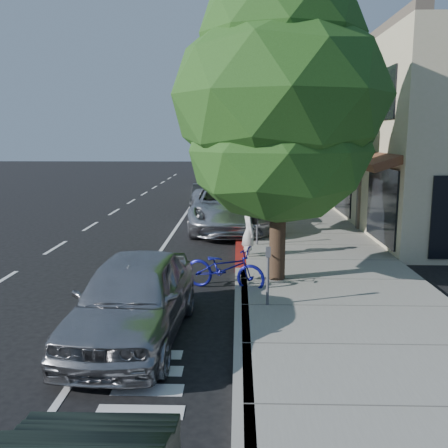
{
  "coord_description": "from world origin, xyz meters",
  "views": [
    {
      "loc": [
        -0.08,
        -14.17,
        3.68
      ],
      "look_at": [
        -0.46,
        -0.94,
        1.35
      ],
      "focal_mm": 40.0,
      "sensor_mm": 36.0,
      "label": 1
    }
  ],
  "objects_px": {
    "street_tree_1": "(266,108)",
    "silver_suv": "(228,207)",
    "street_tree_3": "(255,113)",
    "white_pickup": "(220,179)",
    "street_tree_4": "(252,119)",
    "dark_suv_far": "(233,173)",
    "street_tree_5": "(250,125)",
    "dark_sedan": "(207,198)",
    "pedestrian": "(297,187)",
    "street_tree_0": "(280,101)",
    "near_car_a": "(133,298)",
    "cyclist": "(249,232)",
    "bicycle": "(225,268)",
    "street_tree_2": "(259,117)"
  },
  "relations": [
    {
      "from": "street_tree_3",
      "to": "dark_sedan",
      "type": "distance_m",
      "value": 7.7
    },
    {
      "from": "street_tree_3",
      "to": "pedestrian",
      "type": "bearing_deg",
      "value": -64.41
    },
    {
      "from": "dark_sedan",
      "to": "bicycle",
      "type": "bearing_deg",
      "value": -85.7
    },
    {
      "from": "cyclist",
      "to": "white_pickup",
      "type": "distance_m",
      "value": 19.75
    },
    {
      "from": "street_tree_1",
      "to": "silver_suv",
      "type": "relative_size",
      "value": 1.18
    },
    {
      "from": "street_tree_2",
      "to": "street_tree_3",
      "type": "distance_m",
      "value": 6.02
    },
    {
      "from": "street_tree_1",
      "to": "dark_suv_far",
      "type": "height_order",
      "value": "street_tree_1"
    },
    {
      "from": "dark_sedan",
      "to": "dark_suv_far",
      "type": "height_order",
      "value": "dark_suv_far"
    },
    {
      "from": "street_tree_1",
      "to": "white_pickup",
      "type": "xyz_separation_m",
      "value": [
        -2.23,
        16.14,
        -3.92
      ]
    },
    {
      "from": "street_tree_4",
      "to": "street_tree_5",
      "type": "bearing_deg",
      "value": 90.0
    },
    {
      "from": "silver_suv",
      "to": "street_tree_4",
      "type": "bearing_deg",
      "value": 81.64
    },
    {
      "from": "bicycle",
      "to": "near_car_a",
      "type": "xyz_separation_m",
      "value": [
        -1.59,
        -3.03,
        0.25
      ]
    },
    {
      "from": "street_tree_0",
      "to": "pedestrian",
      "type": "relative_size",
      "value": 3.99
    },
    {
      "from": "dark_suv_far",
      "to": "pedestrian",
      "type": "distance_m",
      "value": 14.56
    },
    {
      "from": "cyclist",
      "to": "dark_sedan",
      "type": "relative_size",
      "value": 0.43
    },
    {
      "from": "street_tree_3",
      "to": "cyclist",
      "type": "xyz_separation_m",
      "value": [
        -0.65,
        -15.54,
        -4.16
      ]
    },
    {
      "from": "near_car_a",
      "to": "white_pickup",
      "type": "bearing_deg",
      "value": 91.21
    },
    {
      "from": "cyclist",
      "to": "bicycle",
      "type": "bearing_deg",
      "value": 159.22
    },
    {
      "from": "silver_suv",
      "to": "white_pickup",
      "type": "bearing_deg",
      "value": 89.74
    },
    {
      "from": "white_pickup",
      "to": "bicycle",
      "type": "bearing_deg",
      "value": -95.04
    },
    {
      "from": "white_pickup",
      "to": "pedestrian",
      "type": "distance_m",
      "value": 9.49
    },
    {
      "from": "near_car_a",
      "to": "pedestrian",
      "type": "height_order",
      "value": "pedestrian"
    },
    {
      "from": "street_tree_5",
      "to": "pedestrian",
      "type": "height_order",
      "value": "street_tree_5"
    },
    {
      "from": "dark_suv_far",
      "to": "near_car_a",
      "type": "xyz_separation_m",
      "value": [
        -1.49,
        -31.33,
        -0.02
      ]
    },
    {
      "from": "street_tree_0",
      "to": "dark_suv_far",
      "type": "relative_size",
      "value": 1.6
    },
    {
      "from": "street_tree_1",
      "to": "street_tree_0",
      "type": "bearing_deg",
      "value": -90.0
    },
    {
      "from": "white_pickup",
      "to": "near_car_a",
      "type": "relative_size",
      "value": 1.14
    },
    {
      "from": "silver_suv",
      "to": "near_car_a",
      "type": "bearing_deg",
      "value": -101.22
    },
    {
      "from": "street_tree_3",
      "to": "pedestrian",
      "type": "distance_m",
      "value": 6.2
    },
    {
      "from": "street_tree_3",
      "to": "street_tree_4",
      "type": "bearing_deg",
      "value": 90.0
    },
    {
      "from": "street_tree_0",
      "to": "street_tree_4",
      "type": "xyz_separation_m",
      "value": [
        0.0,
        24.0,
        0.4
      ]
    },
    {
      "from": "street_tree_3",
      "to": "white_pickup",
      "type": "xyz_separation_m",
      "value": [
        -2.23,
        4.14,
        -4.27
      ]
    },
    {
      "from": "street_tree_1",
      "to": "pedestrian",
      "type": "relative_size",
      "value": 4.1
    },
    {
      "from": "street_tree_2",
      "to": "silver_suv",
      "type": "bearing_deg",
      "value": -107.28
    },
    {
      "from": "bicycle",
      "to": "dark_suv_far",
      "type": "distance_m",
      "value": 28.3
    },
    {
      "from": "near_car_a",
      "to": "dark_suv_far",
      "type": "bearing_deg",
      "value": 89.96
    },
    {
      "from": "street_tree_2",
      "to": "street_tree_3",
      "type": "height_order",
      "value": "street_tree_3"
    },
    {
      "from": "dark_sedan",
      "to": "pedestrian",
      "type": "relative_size",
      "value": 2.17
    },
    {
      "from": "bicycle",
      "to": "white_pickup",
      "type": "relative_size",
      "value": 0.39
    },
    {
      "from": "pedestrian",
      "to": "street_tree_1",
      "type": "bearing_deg",
      "value": 58.92
    },
    {
      "from": "silver_suv",
      "to": "near_car_a",
      "type": "height_order",
      "value": "silver_suv"
    },
    {
      "from": "street_tree_0",
      "to": "near_car_a",
      "type": "xyz_separation_m",
      "value": [
        -2.89,
        -3.5,
        -3.72
      ]
    },
    {
      "from": "silver_suv",
      "to": "pedestrian",
      "type": "distance_m",
      "value": 7.09
    },
    {
      "from": "street_tree_1",
      "to": "dark_sedan",
      "type": "bearing_deg",
      "value": 112.13
    },
    {
      "from": "street_tree_4",
      "to": "dark_suv_far",
      "type": "distance_m",
      "value": 5.78
    },
    {
      "from": "street_tree_0",
      "to": "silver_suv",
      "type": "distance_m",
      "value": 8.43
    },
    {
      "from": "street_tree_1",
      "to": "near_car_a",
      "type": "bearing_deg",
      "value": -106.92
    },
    {
      "from": "street_tree_3",
      "to": "dark_suv_far",
      "type": "relative_size",
      "value": 1.71
    },
    {
      "from": "street_tree_1",
      "to": "street_tree_2",
      "type": "relative_size",
      "value": 1.05
    },
    {
      "from": "white_pickup",
      "to": "dark_suv_far",
      "type": "relative_size",
      "value": 1.11
    }
  ]
}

